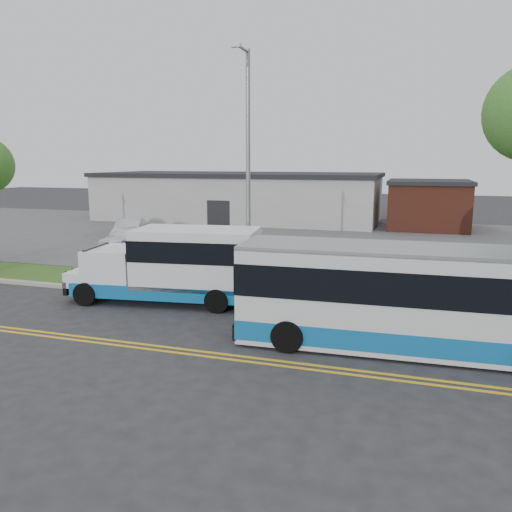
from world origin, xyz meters
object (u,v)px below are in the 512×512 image
(transit_bus, at_px, (427,300))
(parked_car_a, at_px, (129,230))
(streetlight_near, at_px, (248,165))
(parked_car_b, at_px, (126,237))
(shuttle_bus, at_px, (179,263))

(transit_bus, height_order, parked_car_a, transit_bus)
(streetlight_near, height_order, parked_car_b, streetlight_near)
(streetlight_near, height_order, parked_car_a, streetlight_near)
(parked_car_a, bearing_deg, streetlight_near, -60.96)
(parked_car_a, xyz_separation_m, parked_car_b, (0.83, -1.76, -0.17))
(streetlight_near, xyz_separation_m, parked_car_a, (-11.55, 9.72, -4.37))
(transit_bus, xyz_separation_m, parked_car_b, (-17.60, 12.49, -0.84))
(parked_car_a, bearing_deg, shuttle_bus, -72.17)
(parked_car_b, bearing_deg, parked_car_a, 122.87)
(shuttle_bus, height_order, parked_car_b, shuttle_bus)
(shuttle_bus, bearing_deg, transit_bus, -22.64)
(streetlight_near, height_order, shuttle_bus, streetlight_near)
(streetlight_near, relative_size, parked_car_a, 2.06)
(shuttle_bus, relative_size, transit_bus, 0.71)
(shuttle_bus, distance_m, transit_bus, 9.35)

